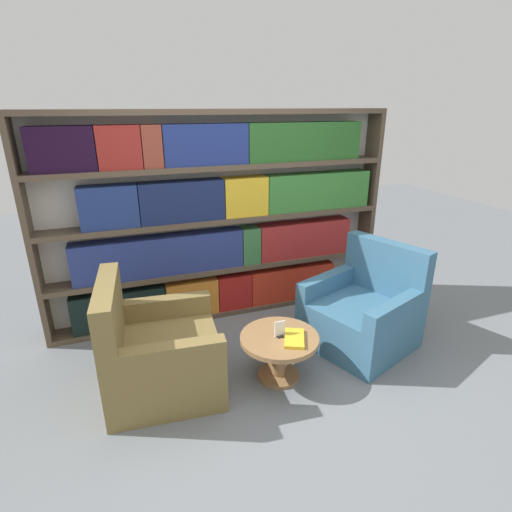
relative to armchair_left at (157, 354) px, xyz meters
name	(u,v)px	position (x,y,z in m)	size (l,w,h in m)	color
ground_plane	(273,393)	(0.83, -0.39, -0.31)	(14.00, 14.00, 0.00)	slate
bookshelf	(221,220)	(0.83, 1.08, 0.73)	(3.55, 0.30, 2.12)	silver
armchair_left	(157,354)	(0.00, 0.00, 0.00)	(0.93, 0.93, 0.95)	olive
armchair_right	(363,313)	(1.91, 0.01, 0.00)	(1.11, 1.11, 0.95)	#386684
coffee_table	(279,348)	(0.96, -0.21, -0.03)	(0.65, 0.65, 0.39)	olive
table_sign	(280,330)	(0.96, -0.21, 0.14)	(0.09, 0.06, 0.14)	black
stray_book	(294,338)	(1.05, -0.30, 0.09)	(0.26, 0.32, 0.03)	gold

